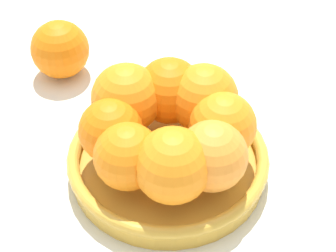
# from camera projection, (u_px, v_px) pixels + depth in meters

# --- Properties ---
(ground_plane) EXTENTS (4.00, 4.00, 0.00)m
(ground_plane) POSITION_uv_depth(u_px,v_px,m) (168.00, 170.00, 0.67)
(ground_plane) COLOR silver
(fruit_bowl) EXTENTS (0.23, 0.23, 0.03)m
(fruit_bowl) POSITION_uv_depth(u_px,v_px,m) (168.00, 161.00, 0.66)
(fruit_bowl) COLOR gold
(fruit_bowl) RESTS_ON ground_plane
(orange_pile) EXTENTS (0.20, 0.20, 0.08)m
(orange_pile) POSITION_uv_depth(u_px,v_px,m) (169.00, 124.00, 0.62)
(orange_pile) COLOR orange
(orange_pile) RESTS_ON fruit_bowl
(stray_orange) EXTENTS (0.08, 0.08, 0.08)m
(stray_orange) POSITION_uv_depth(u_px,v_px,m) (60.00, 49.00, 0.78)
(stray_orange) COLOR orange
(stray_orange) RESTS_ON ground_plane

